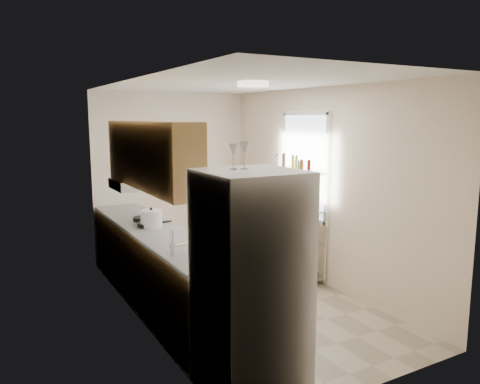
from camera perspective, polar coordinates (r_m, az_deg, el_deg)
The scene contains 16 objects.
room at distance 5.55m, azimuth -0.05°, elevation -0.36°, with size 2.52×4.42×2.62m.
counter_run at distance 5.77m, azimuth -10.30°, elevation -8.78°, with size 0.63×3.51×0.90m.
upper_cabinets at distance 5.15m, azimuth -10.92°, elevation 4.46°, with size 0.33×2.20×0.72m, color tan.
range_hood at distance 5.97m, azimuth -12.74°, elevation 0.96°, with size 0.50×0.60×0.12m, color #B7BABC.
window at distance 6.47m, azimuth 7.93°, elevation 3.14°, with size 0.06×1.00×1.46m, color white.
bakers_rack at distance 6.36m, azimuth 6.56°, elevation -0.95°, with size 0.45×0.90×1.73m.
ceiling_dome at distance 5.23m, azimuth 1.60°, elevation 13.03°, with size 0.34×0.34×0.06m, color white.
refrigerator at distance 3.78m, azimuth 1.26°, elevation -11.13°, with size 0.75×0.75×1.81m, color white.
wine_glass_a at distance 3.61m, azimuth -0.82°, elevation 4.32°, with size 0.07×0.07×0.20m, color silver, non-canonical shape.
wine_glass_b at distance 3.63m, azimuth 0.52°, elevation 4.48°, with size 0.08×0.08×0.21m, color silver, non-canonical shape.
rice_cooker at distance 5.76m, azimuth -10.76°, elevation -3.18°, with size 0.26×0.26×0.21m, color white.
frying_pan_large at distance 5.81m, azimuth -11.08°, elevation -3.88°, with size 0.27×0.27×0.05m, color black.
frying_pan_small at distance 6.13m, azimuth -11.79°, elevation -3.22°, with size 0.24×0.24×0.05m, color black.
cutting_board at distance 6.38m, azimuth 6.83°, elevation -1.70°, with size 0.31×0.40×0.03m, color tan.
espresso_machine at distance 6.56m, azimuth 6.07°, elevation -0.33°, with size 0.15×0.23×0.26m, color black.
storage_bag at distance 6.63m, azimuth 4.93°, elevation -4.56°, with size 0.11×0.16×0.18m, color maroon.
Camera 1 is at (-2.68, -4.77, 2.21)m, focal length 35.00 mm.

